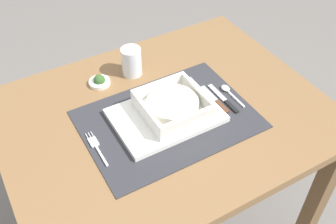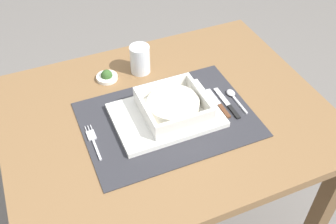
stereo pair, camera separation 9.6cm
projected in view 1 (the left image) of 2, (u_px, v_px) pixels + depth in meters
The scene contains 10 objects.
dining_table at pixel (165, 137), 1.22m from camera, with size 0.93×0.73×0.72m.
placemat at pixel (168, 119), 1.13m from camera, with size 0.48×0.34×0.00m, color #2D2D33.
serving_plate at pixel (166, 115), 1.13m from camera, with size 0.30×0.21×0.02m, color white.
porridge_bowl at pixel (173, 106), 1.11m from camera, with size 0.17×0.17×0.05m.
fork at pixel (96, 146), 1.05m from camera, with size 0.02×0.13×0.00m.
spoon at pixel (228, 90), 1.21m from camera, with size 0.02×0.11×0.01m.
butter_knife at pixel (225, 100), 1.18m from camera, with size 0.01×0.14×0.01m.
bread_knife at pixel (216, 101), 1.18m from camera, with size 0.01×0.13×0.01m.
drinking_glass at pixel (132, 63), 1.26m from camera, with size 0.06×0.06×0.09m.
condiment_saucer at pixel (99, 81), 1.24m from camera, with size 0.07×0.07×0.04m.
Camera 1 is at (-0.41, -0.73, 1.52)m, focal length 42.45 mm.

